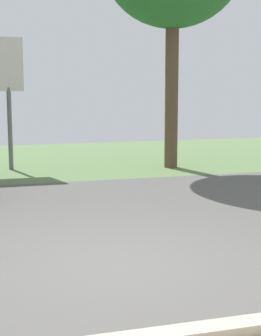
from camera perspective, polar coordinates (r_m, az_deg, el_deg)
ground_plane at (r=9.55m, az=-5.22°, el=-5.12°), size 40.00×22.00×0.20m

